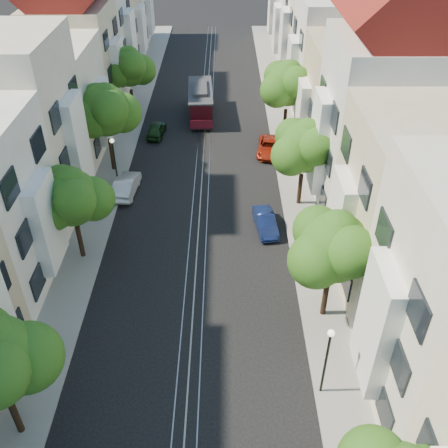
{
  "coord_description": "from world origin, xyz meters",
  "views": [
    {
      "loc": [
        1.72,
        -10.37,
        20.41
      ],
      "look_at": [
        1.74,
        14.51,
        2.2
      ],
      "focal_mm": 40.0,
      "sensor_mm": 36.0,
      "label": 1
    }
  ],
  "objects_px": {
    "lamp_west": "(114,157)",
    "parked_car_e_mid": "(265,222)",
    "cable_car": "(201,100)",
    "tree_e_b": "(335,248)",
    "parked_car_w_far": "(156,130)",
    "tree_w_b": "(72,199)",
    "parked_car_w_mid": "(126,185)",
    "tree_w_c": "(106,111)",
    "tree_e_c": "(305,148)",
    "parked_car_e_far": "(269,147)",
    "tree_e_d": "(288,85)",
    "tree_w_d": "(129,68)",
    "lamp_east": "(327,353)"
  },
  "relations": [
    {
      "from": "tree_w_c",
      "to": "lamp_west",
      "type": "height_order",
      "value": "tree_w_c"
    },
    {
      "from": "tree_e_b",
      "to": "tree_e_d",
      "type": "bearing_deg",
      "value": 90.0
    },
    {
      "from": "tree_e_d",
      "to": "tree_w_d",
      "type": "distance_m",
      "value": 15.25
    },
    {
      "from": "tree_e_c",
      "to": "tree_e_d",
      "type": "xyz_separation_m",
      "value": [
        0.0,
        11.0,
        0.27
      ]
    },
    {
      "from": "tree_e_b",
      "to": "parked_car_w_far",
      "type": "height_order",
      "value": "tree_e_b"
    },
    {
      "from": "tree_e_b",
      "to": "parked_car_w_far",
      "type": "bearing_deg",
      "value": 117.63
    },
    {
      "from": "tree_w_c",
      "to": "tree_e_d",
      "type": "bearing_deg",
      "value": 22.62
    },
    {
      "from": "cable_car",
      "to": "parked_car_e_mid",
      "type": "distance_m",
      "value": 19.25
    },
    {
      "from": "tree_e_b",
      "to": "parked_car_w_mid",
      "type": "relative_size",
      "value": 1.63
    },
    {
      "from": "lamp_east",
      "to": "parked_car_w_far",
      "type": "height_order",
      "value": "lamp_east"
    },
    {
      "from": "tree_w_c",
      "to": "lamp_east",
      "type": "bearing_deg",
      "value": -57.35
    },
    {
      "from": "tree_w_c",
      "to": "parked_car_e_mid",
      "type": "relative_size",
      "value": 2.01
    },
    {
      "from": "tree_e_d",
      "to": "cable_car",
      "type": "bearing_deg",
      "value": 149.99
    },
    {
      "from": "parked_car_w_far",
      "to": "tree_e_b",
      "type": "bearing_deg",
      "value": 122.75
    },
    {
      "from": "tree_e_c",
      "to": "lamp_west",
      "type": "bearing_deg",
      "value": 171.51
    },
    {
      "from": "tree_e_c",
      "to": "parked_car_w_far",
      "type": "xyz_separation_m",
      "value": [
        -11.66,
        11.28,
        -4.01
      ]
    },
    {
      "from": "tree_e_b",
      "to": "cable_car",
      "type": "distance_m",
      "value": 27.77
    },
    {
      "from": "parked_car_w_mid",
      "to": "lamp_west",
      "type": "bearing_deg",
      "value": -29.76
    },
    {
      "from": "tree_e_b",
      "to": "tree_w_d",
      "type": "height_order",
      "value": "tree_e_b"
    },
    {
      "from": "cable_car",
      "to": "parked_car_w_far",
      "type": "distance_m",
      "value": 5.83
    },
    {
      "from": "tree_e_b",
      "to": "parked_car_w_far",
      "type": "xyz_separation_m",
      "value": [
        -11.66,
        22.28,
        -4.14
      ]
    },
    {
      "from": "tree_w_d",
      "to": "cable_car",
      "type": "distance_m",
      "value": 7.28
    },
    {
      "from": "tree_e_c",
      "to": "parked_car_e_far",
      "type": "distance_m",
      "value": 9.0
    },
    {
      "from": "tree_e_d",
      "to": "parked_car_w_mid",
      "type": "height_order",
      "value": "tree_e_d"
    },
    {
      "from": "lamp_east",
      "to": "parked_car_e_far",
      "type": "distance_m",
      "value": 23.97
    },
    {
      "from": "lamp_west",
      "to": "parked_car_w_far",
      "type": "xyz_separation_m",
      "value": [
        1.9,
        9.25,
        -2.25
      ]
    },
    {
      "from": "tree_w_b",
      "to": "parked_car_w_far",
      "type": "bearing_deg",
      "value": 80.99
    },
    {
      "from": "tree_e_b",
      "to": "parked_car_e_mid",
      "type": "distance_m",
      "value": 9.36
    },
    {
      "from": "parked_car_e_far",
      "to": "tree_w_c",
      "type": "bearing_deg",
      "value": -159.92
    },
    {
      "from": "lamp_west",
      "to": "cable_car",
      "type": "xyz_separation_m",
      "value": [
        5.8,
        13.46,
        -1.19
      ]
    },
    {
      "from": "tree_w_d",
      "to": "parked_car_w_far",
      "type": "bearing_deg",
      "value": -59.88
    },
    {
      "from": "tree_e_d",
      "to": "tree_e_b",
      "type": "bearing_deg",
      "value": -90.0
    },
    {
      "from": "tree_e_c",
      "to": "parked_car_e_far",
      "type": "height_order",
      "value": "tree_e_c"
    },
    {
      "from": "tree_e_c",
      "to": "cable_car",
      "type": "height_order",
      "value": "tree_e_c"
    },
    {
      "from": "tree_e_d",
      "to": "parked_car_e_far",
      "type": "relative_size",
      "value": 1.64
    },
    {
      "from": "tree_e_d",
      "to": "parked_car_w_far",
      "type": "height_order",
      "value": "tree_e_d"
    },
    {
      "from": "tree_e_d",
      "to": "lamp_east",
      "type": "xyz_separation_m",
      "value": [
        -0.96,
        -26.98,
        -2.02
      ]
    },
    {
      "from": "tree_w_c",
      "to": "parked_car_w_far",
      "type": "xyz_separation_m",
      "value": [
        2.74,
        6.28,
        -4.48
      ]
    },
    {
      "from": "tree_w_c",
      "to": "lamp_west",
      "type": "xyz_separation_m",
      "value": [
        0.84,
        -2.98,
        -2.22
      ]
    },
    {
      "from": "lamp_west",
      "to": "parked_car_e_mid",
      "type": "xyz_separation_m",
      "value": [
        10.85,
        -5.08,
        -2.26
      ]
    },
    {
      "from": "cable_car",
      "to": "lamp_west",
      "type": "bearing_deg",
      "value": -116.21
    },
    {
      "from": "tree_e_c",
      "to": "parked_car_w_far",
      "type": "bearing_deg",
      "value": 135.96
    },
    {
      "from": "tree_w_d",
      "to": "lamp_west",
      "type": "height_order",
      "value": "tree_w_d"
    },
    {
      "from": "lamp_west",
      "to": "parked_car_e_far",
      "type": "height_order",
      "value": "lamp_west"
    },
    {
      "from": "tree_w_b",
      "to": "parked_car_w_mid",
      "type": "height_order",
      "value": "tree_w_b"
    },
    {
      "from": "tree_w_c",
      "to": "tree_e_c",
      "type": "bearing_deg",
      "value": -19.15
    },
    {
      "from": "tree_e_b",
      "to": "parked_car_w_mid",
      "type": "bearing_deg",
      "value": 135.71
    },
    {
      "from": "tree_w_c",
      "to": "lamp_west",
      "type": "distance_m",
      "value": 3.81
    },
    {
      "from": "tree_e_d",
      "to": "parked_car_e_mid",
      "type": "distance_m",
      "value": 14.94
    },
    {
      "from": "tree_w_d",
      "to": "parked_car_e_mid",
      "type": "height_order",
      "value": "tree_w_d"
    }
  ]
}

